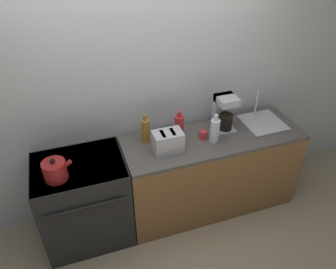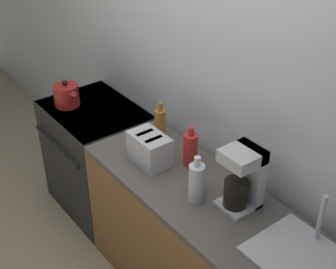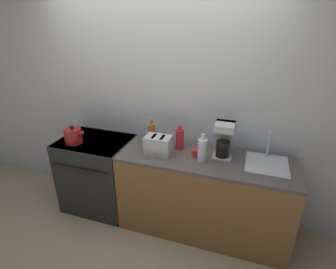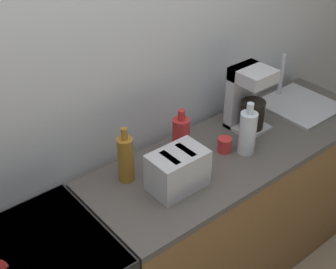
% 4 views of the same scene
% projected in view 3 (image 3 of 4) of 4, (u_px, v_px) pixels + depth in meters
% --- Properties ---
extents(ground_plane, '(12.00, 12.00, 0.00)m').
position_uv_depth(ground_plane, '(140.00, 233.00, 2.89)').
color(ground_plane, tan).
extents(wall_back, '(8.00, 0.05, 2.60)m').
position_uv_depth(wall_back, '(159.00, 103.00, 2.92)').
color(wall_back, silver).
rests_on(wall_back, ground_plane).
extents(stove, '(0.79, 0.64, 0.90)m').
position_uv_depth(stove, '(98.00, 173.00, 3.15)').
color(stove, black).
rests_on(stove, ground_plane).
extents(counter_block, '(1.76, 0.59, 0.90)m').
position_uv_depth(counter_block, '(203.00, 195.00, 2.78)').
color(counter_block, brown).
rests_on(counter_block, ground_plane).
extents(kettle, '(0.24, 0.19, 0.21)m').
position_uv_depth(kettle, '(73.00, 136.00, 2.88)').
color(kettle, maroon).
rests_on(kettle, stove).
extents(toaster, '(0.26, 0.17, 0.19)m').
position_uv_depth(toaster, '(158.00, 145.00, 2.65)').
color(toaster, '#BCBCC1').
rests_on(toaster, counter_block).
extents(coffee_maker, '(0.19, 0.20, 0.36)m').
position_uv_depth(coffee_maker, '(224.00, 139.00, 2.57)').
color(coffee_maker, '#B7B7BC').
rests_on(coffee_maker, counter_block).
extents(sink_tray, '(0.39, 0.40, 0.28)m').
position_uv_depth(sink_tray, '(267.00, 163.00, 2.48)').
color(sink_tray, '#B7B7BC').
rests_on(sink_tray, counter_block).
extents(bottle_clear, '(0.09, 0.09, 0.28)m').
position_uv_depth(bottle_clear, '(202.00, 150.00, 2.50)').
color(bottle_clear, silver).
rests_on(bottle_clear, counter_block).
extents(bottle_red, '(0.09, 0.09, 0.26)m').
position_uv_depth(bottle_red, '(180.00, 139.00, 2.75)').
color(bottle_red, '#B72828').
rests_on(bottle_red, counter_block).
extents(bottle_amber, '(0.08, 0.08, 0.29)m').
position_uv_depth(bottle_amber, '(152.00, 133.00, 2.85)').
color(bottle_amber, '#9E6B23').
rests_on(bottle_amber, counter_block).
extents(cup_red, '(0.07, 0.07, 0.08)m').
position_uv_depth(cup_red, '(195.00, 153.00, 2.62)').
color(cup_red, red).
rests_on(cup_red, counter_block).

